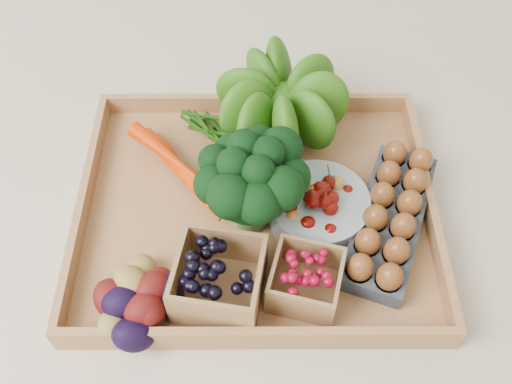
{
  "coord_description": "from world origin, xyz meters",
  "views": [
    {
      "loc": [
        -0.0,
        -0.52,
        0.76
      ],
      "look_at": [
        0.0,
        0.0,
        0.06
      ],
      "focal_mm": 40.0,
      "sensor_mm": 36.0,
      "label": 1
    }
  ],
  "objects_px": {
    "cherry_bowl": "(318,207)",
    "egg_carton": "(389,220)",
    "tray": "(256,212)",
    "broccoli": "(251,197)"
  },
  "relations": [
    {
      "from": "tray",
      "to": "egg_carton",
      "type": "height_order",
      "value": "egg_carton"
    },
    {
      "from": "cherry_bowl",
      "to": "egg_carton",
      "type": "bearing_deg",
      "value": -11.42
    },
    {
      "from": "tray",
      "to": "broccoli",
      "type": "distance_m",
      "value": 0.08
    },
    {
      "from": "cherry_bowl",
      "to": "tray",
      "type": "bearing_deg",
      "value": 173.34
    },
    {
      "from": "tray",
      "to": "egg_carton",
      "type": "relative_size",
      "value": 2.06
    },
    {
      "from": "tray",
      "to": "cherry_bowl",
      "type": "xyz_separation_m",
      "value": [
        0.1,
        -0.01,
        0.03
      ]
    },
    {
      "from": "broccoli",
      "to": "egg_carton",
      "type": "relative_size",
      "value": 0.61
    },
    {
      "from": "tray",
      "to": "egg_carton",
      "type": "bearing_deg",
      "value": -9.19
    },
    {
      "from": "broccoli",
      "to": "egg_carton",
      "type": "height_order",
      "value": "broccoli"
    },
    {
      "from": "tray",
      "to": "broccoli",
      "type": "xyz_separation_m",
      "value": [
        -0.01,
        -0.02,
        0.07
      ]
    }
  ]
}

